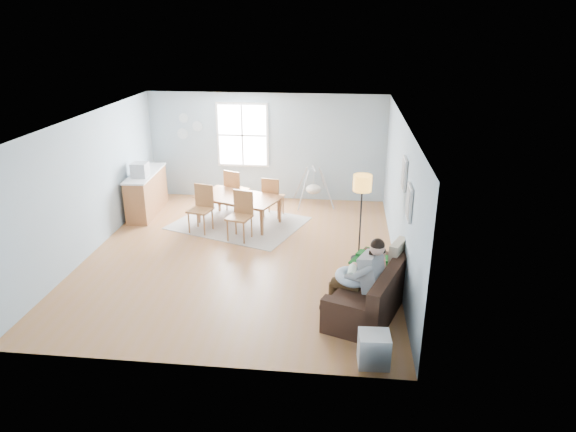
# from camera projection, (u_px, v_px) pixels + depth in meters

# --- Properties ---
(room) EXTENTS (8.40, 9.40, 3.90)m
(room) POSITION_uv_depth(u_px,v_px,m) (237.00, 134.00, 9.34)
(room) COLOR #A36A3A
(window) EXTENTS (1.32, 0.08, 1.62)m
(window) POSITION_uv_depth(u_px,v_px,m) (243.00, 135.00, 12.88)
(window) COLOR silver
(window) RESTS_ON room
(pictures) EXTENTS (0.05, 1.34, 0.74)m
(pictures) POSITION_uv_depth(u_px,v_px,m) (406.00, 187.00, 8.27)
(pictures) COLOR silver
(pictures) RESTS_ON room
(wall_plates) EXTENTS (0.67, 0.02, 0.66)m
(wall_plates) POSITION_uv_depth(u_px,v_px,m) (188.00, 127.00, 12.97)
(wall_plates) COLOR #A7BFC9
(wall_plates) RESTS_ON room
(sofa) EXTENTS (1.55, 2.24, 0.83)m
(sofa) POSITION_uv_depth(u_px,v_px,m) (374.00, 292.00, 8.22)
(sofa) COLOR black
(sofa) RESTS_ON room
(green_throw) EXTENTS (1.17, 1.08, 0.04)m
(green_throw) POSITION_uv_depth(u_px,v_px,m) (383.00, 261.00, 8.74)
(green_throw) COLOR #12511C
(green_throw) RESTS_ON sofa
(beige_pillow) EXTENTS (0.33, 0.51, 0.50)m
(beige_pillow) POSITION_uv_depth(u_px,v_px,m) (397.00, 256.00, 8.41)
(beige_pillow) COLOR tan
(beige_pillow) RESTS_ON sofa
(father) EXTENTS (1.04, 0.73, 1.37)m
(father) POSITION_uv_depth(u_px,v_px,m) (362.00, 274.00, 7.87)
(father) COLOR gray
(father) RESTS_ON sofa
(nursing_pillow) EXTENTS (0.67, 0.66, 0.22)m
(nursing_pillow) POSITION_uv_depth(u_px,v_px,m) (352.00, 277.00, 7.97)
(nursing_pillow) COLOR silver
(nursing_pillow) RESTS_ON father
(infant) EXTENTS (0.18, 0.39, 0.14)m
(infant) POSITION_uv_depth(u_px,v_px,m) (353.00, 270.00, 7.97)
(infant) COLOR silver
(infant) RESTS_ON nursing_pillow
(toddler) EXTENTS (0.54, 0.42, 0.80)m
(toddler) POSITION_uv_depth(u_px,v_px,m) (375.00, 264.00, 8.27)
(toddler) COLOR white
(toddler) RESTS_ON sofa
(floor_lamp) EXTENTS (0.34, 0.34, 1.71)m
(floor_lamp) POSITION_uv_depth(u_px,v_px,m) (362.00, 190.00, 9.51)
(floor_lamp) COLOR black
(floor_lamp) RESTS_ON room
(storage_cube) EXTENTS (0.44, 0.39, 0.47)m
(storage_cube) POSITION_uv_depth(u_px,v_px,m) (373.00, 349.00, 6.91)
(storage_cube) COLOR silver
(storage_cube) RESTS_ON room
(rug) EXTENTS (3.30, 2.91, 0.01)m
(rug) POSITION_uv_depth(u_px,v_px,m) (239.00, 223.00, 11.76)
(rug) COLOR gray
(rug) RESTS_ON room
(dining_table) EXTENTS (2.07, 1.59, 0.64)m
(dining_table) POSITION_uv_depth(u_px,v_px,m) (238.00, 210.00, 11.65)
(dining_table) COLOR brown
(dining_table) RESTS_ON rug
(chair_sw) EXTENTS (0.56, 0.56, 1.03)m
(chair_sw) POSITION_uv_depth(u_px,v_px,m) (202.00, 205.00, 11.19)
(chair_sw) COLOR #965434
(chair_sw) RESTS_ON rug
(chair_se) EXTENTS (0.57, 0.57, 1.03)m
(chair_se) POSITION_uv_depth(u_px,v_px,m) (241.00, 212.00, 10.78)
(chair_se) COLOR #965434
(chair_se) RESTS_ON rug
(chair_nw) EXTENTS (0.61, 0.61, 1.03)m
(chair_nw) POSITION_uv_depth(u_px,v_px,m) (235.00, 187.00, 12.32)
(chair_nw) COLOR #965434
(chair_nw) RESTS_ON rug
(chair_ne) EXTENTS (0.53, 0.53, 0.98)m
(chair_ne) POSITION_uv_depth(u_px,v_px,m) (272.00, 195.00, 11.93)
(chair_ne) COLOR #965434
(chair_ne) RESTS_ON rug
(counter) EXTENTS (0.62, 1.82, 1.00)m
(counter) POSITION_uv_depth(u_px,v_px,m) (147.00, 193.00, 12.24)
(counter) COLOR brown
(counter) RESTS_ON room
(monitor) EXTENTS (0.35, 0.33, 0.33)m
(monitor) POSITION_uv_depth(u_px,v_px,m) (140.00, 170.00, 11.69)
(monitor) COLOR #A3A3A8
(monitor) RESTS_ON counter
(baby_swing) EXTENTS (1.09, 1.10, 0.94)m
(baby_swing) POSITION_uv_depth(u_px,v_px,m) (314.00, 189.00, 12.81)
(baby_swing) COLOR #A3A3A8
(baby_swing) RESTS_ON room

